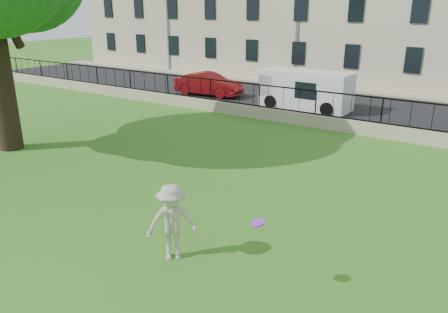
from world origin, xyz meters
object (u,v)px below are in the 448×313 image
Objects in this scene: man at (172,222)px; white_van at (306,90)px; red_sedan at (209,84)px; frisbee at (258,223)px.

man is 0.36× the size of white_van.
frisbee is at bearing -146.24° from red_sedan.
man is 18.92m from red_sedan.
white_van is at bearing -94.83° from red_sedan.
frisbee is (2.15, -0.01, 0.62)m from man.
white_van is (6.60, 0.00, 0.31)m from red_sedan.
white_van is at bearing 58.41° from man.
man is 2.24m from frisbee.
man is at bearing 179.86° from frisbee.
white_van is (-6.00, 15.78, -0.48)m from frisbee.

